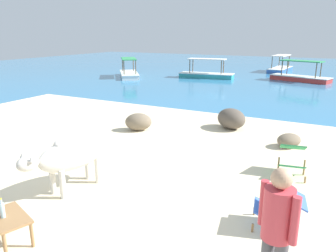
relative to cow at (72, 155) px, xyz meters
name	(u,v)px	position (x,y,z in m)	size (l,w,h in m)	color
sand_beach	(103,190)	(0.52, 0.23, -0.73)	(18.00, 14.00, 0.04)	beige
water_surface	(285,73)	(0.52, 22.23, -0.75)	(60.00, 36.00, 0.03)	teal
cow	(72,155)	(0.00, 0.00, 0.00)	(0.80, 1.93, 1.08)	beige
low_bench_table	(9,220)	(0.38, -1.70, -0.36)	(0.86, 0.67, 0.41)	olive
bottle	(2,210)	(0.34, -1.76, -0.18)	(0.07, 0.07, 0.30)	#A3C6D1
deck_chair_near	(292,158)	(3.64, 2.67, -0.32)	(0.66, 0.85, 0.68)	olive
deck_chair_far	(279,205)	(3.74, 0.48, -0.32)	(0.85, 0.67, 0.68)	olive
person_standing	(277,227)	(3.93, -1.09, 0.24)	(0.44, 0.32, 1.62)	#4C4C51
shore_rock_large	(138,122)	(-1.06, 3.97, -0.44)	(0.81, 0.58, 0.54)	#756651
shore_rock_medium	(231,119)	(1.43, 5.51, -0.39)	(1.00, 0.79, 0.64)	brown
shore_rock_small	(289,140)	(3.32, 4.50, -0.53)	(0.68, 0.52, 0.37)	#756651
boat_blue	(280,68)	(-0.01, 23.06, -0.46)	(1.46, 3.76, 1.29)	#3866B7
boat_white	(129,73)	(-8.70, 14.71, -0.46)	(3.16, 3.61, 1.29)	white
boat_teal	(206,74)	(-3.82, 16.85, -0.46)	(3.79, 1.63, 1.29)	teal
boat_red	(300,77)	(2.04, 18.14, -0.46)	(3.85, 2.15, 1.29)	#C63833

